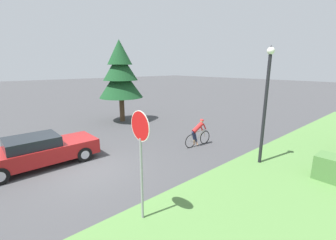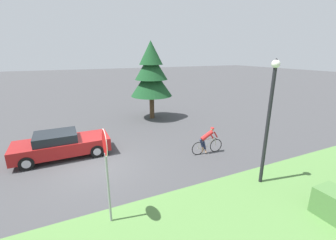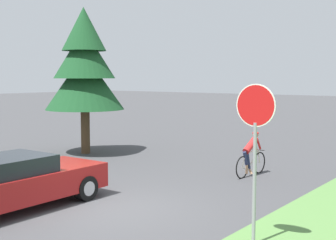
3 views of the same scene
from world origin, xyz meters
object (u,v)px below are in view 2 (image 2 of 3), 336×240
object	(u,v)px
sedan_left_lane	(61,145)
conifer_tall_near	(151,73)
stop_sign	(106,157)
street_lamp	(269,112)
cyclist	(207,141)

from	to	relation	value
sedan_left_lane	conifer_tall_near	xyz separation A→B (m)	(-4.76, 6.71, 2.96)
stop_sign	conifer_tall_near	bearing A→B (deg)	-27.14
street_lamp	sedan_left_lane	bearing A→B (deg)	-129.39
stop_sign	conifer_tall_near	world-z (taller)	conifer_tall_near
sedan_left_lane	cyclist	world-z (taller)	cyclist
cyclist	conifer_tall_near	size ratio (longest dim) A/B	0.30
cyclist	street_lamp	world-z (taller)	street_lamp
sedan_left_lane	stop_sign	distance (m)	6.02
conifer_tall_near	sedan_left_lane	bearing A→B (deg)	-54.67
stop_sign	conifer_tall_near	xyz separation A→B (m)	(-10.43, 5.41, 1.41)
stop_sign	street_lamp	world-z (taller)	street_lamp
sedan_left_lane	stop_sign	world-z (taller)	stop_sign
cyclist	street_lamp	xyz separation A→B (m)	(3.24, 0.41, 2.25)
sedan_left_lane	cyclist	size ratio (longest dim) A/B	2.51
street_lamp	cyclist	bearing A→B (deg)	-172.81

